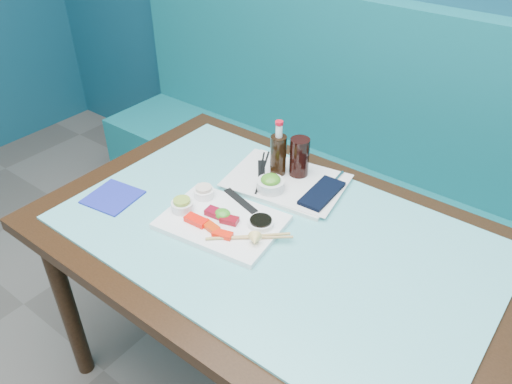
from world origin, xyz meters
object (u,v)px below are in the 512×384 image
Objects in this scene: dining_table at (274,256)px; seaweed_bowl at (271,185)px; sashimi_plate at (222,222)px; booth_bench at (384,202)px; cola_bottle_body at (278,157)px; serving_tray at (286,182)px; blue_napkin at (113,197)px; cola_glass at (299,157)px.

dining_table is 15.86× the size of seaweed_bowl.
seaweed_bowl reaches higher than sashimi_plate.
cola_bottle_body is at bearing -105.40° from booth_bench.
serving_tray reaches higher than blue_napkin.
cola_glass is at bearing 76.07° from sashimi_plate.
dining_table is at bearing 19.22° from blue_napkin.
booth_bench reaches higher than dining_table.
booth_bench reaches higher than blue_napkin.
blue_napkin is at bearing -160.78° from dining_table.
serving_tray is at bearing 82.41° from seaweed_bowl.
serving_tray is 0.09m from cola_bottle_body.
serving_tray is at bearing 45.75° from blue_napkin.
booth_bench is 0.77m from cola_bottle_body.
cola_bottle_body is at bearing 152.35° from serving_tray.
seaweed_bowl is (0.02, 0.22, 0.02)m from sashimi_plate.
seaweed_bowl is at bearing -98.75° from cola_glass.
booth_bench is 33.98× the size of seaweed_bowl.
booth_bench is at bearing 79.66° from seaweed_bowl.
dining_table is 10.52× the size of cola_glass.
booth_bench is at bearing 72.73° from serving_tray.
cola_glass is 0.61m from blue_napkin.
serving_tray is 2.63× the size of cola_glass.
booth_bench is at bearing 74.60° from cola_bottle_body.
cola_glass is (0.02, 0.13, 0.05)m from seaweed_bowl.
serving_tray is 3.96× the size of seaweed_bowl.
cola_bottle_body is (-0.02, 0.31, 0.07)m from sashimi_plate.
cola_bottle_body reaches higher than cola_glass.
cola_bottle_body is 0.54m from blue_napkin.
cola_bottle_body reaches higher than sashimi_plate.
dining_table is 4.01× the size of serving_tray.
cola_glass reaches higher than serving_tray.
serving_tray is (-0.12, 0.22, 0.10)m from dining_table.
booth_bench is 1.00m from sashimi_plate.
cola_bottle_body reaches higher than blue_napkin.
seaweed_bowl is at bearing -100.34° from booth_bench.
sashimi_plate reaches higher than blue_napkin.
cola_glass reaches higher than blue_napkin.
cola_glass is 0.88× the size of cola_bottle_body.
cola_bottle_body is at bearing -148.11° from cola_glass.
booth_bench reaches higher than sashimi_plate.
seaweed_bowl is (-0.01, -0.07, 0.02)m from serving_tray.
booth_bench is 22.55× the size of cola_glass.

